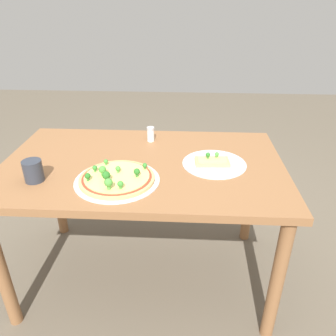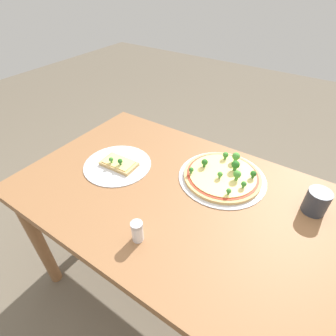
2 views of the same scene
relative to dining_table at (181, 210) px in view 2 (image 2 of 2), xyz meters
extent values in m
plane|color=brown|center=(0.00, 0.00, -0.64)|extent=(8.00, 8.00, 0.00)
cube|color=brown|center=(0.00, 0.00, 0.07)|extent=(1.35, 0.83, 0.04)
cylinder|color=brown|center=(-0.62, -0.35, -0.29)|extent=(0.06, 0.06, 0.69)
cylinder|color=brown|center=(-0.62, 0.35, -0.29)|extent=(0.06, 0.06, 0.69)
cylinder|color=brown|center=(0.62, 0.35, -0.29)|extent=(0.06, 0.06, 0.69)
cylinder|color=silver|center=(0.09, 0.18, 0.09)|extent=(0.37, 0.37, 0.00)
cylinder|color=tan|center=(0.09, 0.18, 0.10)|extent=(0.33, 0.33, 0.01)
cylinder|color=#B73823|center=(0.09, 0.18, 0.11)|extent=(0.30, 0.30, 0.00)
cylinder|color=#EACC75|center=(0.09, 0.18, 0.11)|extent=(0.28, 0.28, 0.00)
sphere|color=#479338|center=(0.10, 0.29, 0.14)|extent=(0.03, 0.03, 0.03)
cylinder|color=#51973E|center=(0.10, 0.29, 0.12)|extent=(0.02, 0.02, 0.02)
sphere|color=#286B23|center=(0.12, 0.23, 0.15)|extent=(0.04, 0.04, 0.04)
cylinder|color=#37742D|center=(0.12, 0.23, 0.12)|extent=(0.02, 0.02, 0.02)
sphere|color=#3D8933|center=(0.05, 0.29, 0.14)|extent=(0.03, 0.03, 0.03)
cylinder|color=#488E3A|center=(0.05, 0.29, 0.12)|extent=(0.01, 0.01, 0.01)
sphere|color=#337A2D|center=(0.19, 0.15, 0.13)|extent=(0.02, 0.02, 0.02)
cylinder|color=#3F8136|center=(0.19, 0.15, 0.12)|extent=(0.01, 0.01, 0.01)
sphere|color=#337A2D|center=(-0.03, 0.11, 0.13)|extent=(0.02, 0.02, 0.02)
cylinder|color=#3F8136|center=(-0.03, 0.11, 0.12)|extent=(0.01, 0.01, 0.01)
sphere|color=#3D8933|center=(0.16, 0.08, 0.13)|extent=(0.02, 0.02, 0.02)
cylinder|color=#488E3A|center=(0.16, 0.08, 0.12)|extent=(0.01, 0.01, 0.01)
sphere|color=#479338|center=(0.15, 0.18, 0.14)|extent=(0.03, 0.03, 0.03)
cylinder|color=#51973E|center=(0.15, 0.18, 0.12)|extent=(0.01, 0.01, 0.01)
sphere|color=#286B23|center=(0.00, 0.18, 0.14)|extent=(0.03, 0.03, 0.03)
cylinder|color=#37742D|center=(0.00, 0.18, 0.12)|extent=(0.01, 0.01, 0.01)
sphere|color=#479338|center=(0.09, 0.15, 0.13)|extent=(0.02, 0.02, 0.02)
cylinder|color=#51973E|center=(0.09, 0.15, 0.12)|extent=(0.01, 0.01, 0.01)
sphere|color=#286B23|center=(0.20, 0.23, 0.14)|extent=(0.03, 0.03, 0.03)
cylinder|color=#37742D|center=(0.20, 0.23, 0.12)|extent=(0.01, 0.01, 0.01)
cylinder|color=silver|center=(-0.34, 0.00, 0.09)|extent=(0.30, 0.30, 0.00)
cube|color=tan|center=(-0.33, 0.00, 0.10)|extent=(0.17, 0.10, 0.02)
cube|color=#EACC75|center=(-0.33, 0.00, 0.11)|extent=(0.14, 0.08, 0.00)
sphere|color=#479338|center=(-0.36, -0.02, 0.13)|extent=(0.02, 0.02, 0.02)
cylinder|color=#51973E|center=(-0.36, -0.02, 0.12)|extent=(0.01, 0.01, 0.01)
sphere|color=#286B23|center=(-0.31, -0.01, 0.13)|extent=(0.02, 0.02, 0.02)
cylinder|color=#37742D|center=(-0.31, -0.01, 0.12)|extent=(0.01, 0.01, 0.01)
cylinder|color=#2D333D|center=(0.45, 0.20, 0.14)|extent=(0.08, 0.08, 0.10)
cylinder|color=silver|center=(-0.01, -0.26, 0.12)|extent=(0.04, 0.04, 0.07)
cylinder|color=#B2B2B7|center=(-0.01, -0.26, 0.16)|extent=(0.04, 0.04, 0.01)
camera|label=1|loc=(-0.20, 1.40, 0.81)|focal=35.00mm
camera|label=2|loc=(0.37, -0.65, 0.83)|focal=28.00mm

